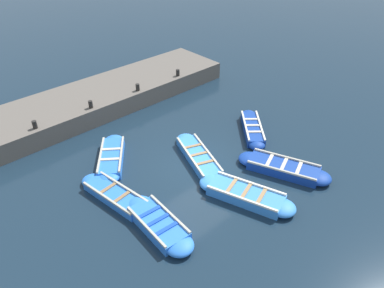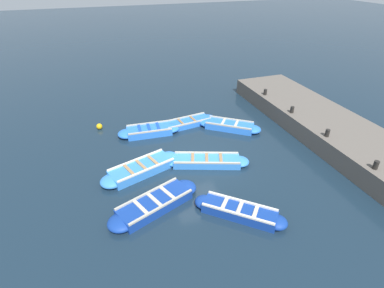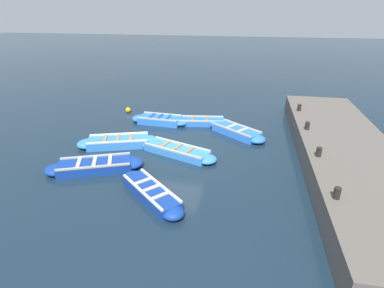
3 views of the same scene
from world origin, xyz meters
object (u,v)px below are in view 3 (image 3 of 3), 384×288
boat_end_of_row (95,166)px  bollard_mid_south (319,152)px  boat_inner_gap (160,120)px  bollard_north (299,108)px  buoy_yellow_far (128,110)px  bollard_south (337,193)px  buoy_orange_near (248,139)px  bollard_mid_north (307,126)px  boat_mid_row (236,131)px  boat_far_corner (200,122)px  boat_broadside (119,142)px  boat_stern_in (177,151)px  boat_alongside (151,193)px

boat_end_of_row → bollard_mid_south: bollard_mid_south is taller
boat_inner_gap → bollard_north: 7.54m
bollard_north → buoy_yellow_far: bollard_north is taller
bollard_south → buoy_orange_near: size_ratio=1.15×
bollard_mid_north → bollard_south: 5.43m
boat_mid_row → bollard_mid_south: size_ratio=9.24×
boat_mid_row → bollard_north: bearing=-151.3°
boat_far_corner → buoy_orange_near: (-2.69, 1.98, -0.00)m
boat_broadside → bollard_mid_south: 8.64m
boat_inner_gap → boat_mid_row: 4.38m
buoy_orange_near → boat_mid_row: bearing=-53.3°
buoy_yellow_far → bollard_north: bearing=176.5°
boat_end_of_row → buoy_yellow_far: (1.45, -7.06, -0.03)m
boat_inner_gap → bollard_mid_south: bollard_mid_south is taller
bollard_north → buoy_orange_near: bollard_north is taller
bollard_mid_north → boat_broadside: bearing=9.3°
boat_far_corner → boat_stern_in: boat_stern_in is taller
boat_end_of_row → boat_far_corner: bearing=-118.7°
boat_end_of_row → boat_broadside: size_ratio=1.00×
bollard_north → bollard_mid_south: (0.00, 5.43, 0.00)m
boat_broadside → buoy_yellow_far: bearing=-73.3°
boat_far_corner → bollard_mid_south: bearing=137.1°
boat_stern_in → buoy_yellow_far: bearing=-49.6°
boat_end_of_row → boat_broadside: boat_broadside is taller
bollard_mid_south → boat_alongside: bearing=23.1°
boat_end_of_row → boat_stern_in: size_ratio=1.00×
boat_alongside → bollard_north: bearing=-125.9°
boat_broadside → boat_stern_in: boat_broadside is taller
boat_inner_gap → bollard_south: size_ratio=9.57×
boat_far_corner → boat_mid_row: size_ratio=1.11×
boat_far_corner → buoy_yellow_far: bearing=-14.2°
boat_stern_in → buoy_orange_near: boat_stern_in is taller
buoy_yellow_far → boat_mid_row: bearing=160.9°
boat_end_of_row → boat_broadside: 2.35m
boat_inner_gap → boat_alongside: boat_inner_gap is taller
boat_alongside → bollard_mid_south: bollard_mid_south is taller
boat_inner_gap → boat_end_of_row: (1.01, 5.62, 0.00)m
bollard_south → bollard_north: bearing=-90.0°
bollard_mid_south → buoy_yellow_far: 11.64m
boat_stern_in → buoy_yellow_far: (4.31, -5.07, -0.00)m
boat_inner_gap → bollard_mid_north: bearing=165.8°
bollard_north → bollard_mid_north: bearing=90.0°
boat_broadside → boat_stern_in: bearing=173.0°
boat_alongside → bollard_north: bollard_north is taller
buoy_orange_near → boat_broadside: bearing=14.6°
boat_broadside → bollard_mid_north: bearing=-170.7°
bollard_mid_north → buoy_yellow_far: 10.49m
boat_end_of_row → buoy_orange_near: boat_end_of_row is taller
boat_far_corner → boat_end_of_row: boat_end_of_row is taller
boat_stern_in → bollard_south: bearing=146.6°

